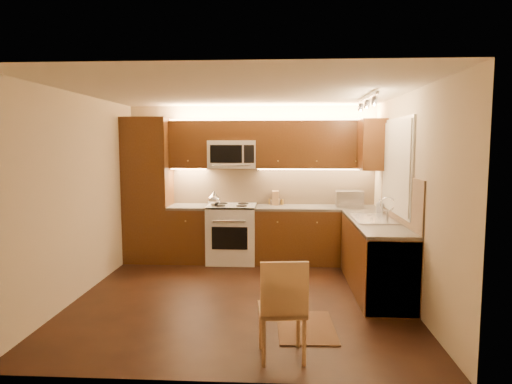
# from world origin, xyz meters

# --- Properties ---
(floor) EXTENTS (4.00, 4.00, 0.01)m
(floor) POSITION_xyz_m (0.00, 0.00, 0.00)
(floor) COLOR black
(floor) RESTS_ON ground
(ceiling) EXTENTS (4.00, 4.00, 0.01)m
(ceiling) POSITION_xyz_m (0.00, 0.00, 2.50)
(ceiling) COLOR beige
(ceiling) RESTS_ON ground
(wall_back) EXTENTS (4.00, 0.01, 2.50)m
(wall_back) POSITION_xyz_m (0.00, 2.00, 1.25)
(wall_back) COLOR #C7B491
(wall_back) RESTS_ON ground
(wall_front) EXTENTS (4.00, 0.01, 2.50)m
(wall_front) POSITION_xyz_m (0.00, -2.00, 1.25)
(wall_front) COLOR #C7B491
(wall_front) RESTS_ON ground
(wall_left) EXTENTS (0.01, 4.00, 2.50)m
(wall_left) POSITION_xyz_m (-2.00, 0.00, 1.25)
(wall_left) COLOR #C7B491
(wall_left) RESTS_ON ground
(wall_right) EXTENTS (0.01, 4.00, 2.50)m
(wall_right) POSITION_xyz_m (2.00, 0.00, 1.25)
(wall_right) COLOR #C7B491
(wall_right) RESTS_ON ground
(pantry) EXTENTS (0.70, 0.60, 2.30)m
(pantry) POSITION_xyz_m (-1.65, 1.70, 1.15)
(pantry) COLOR #44230E
(pantry) RESTS_ON floor
(base_cab_back_left) EXTENTS (0.62, 0.60, 0.86)m
(base_cab_back_left) POSITION_xyz_m (-0.99, 1.70, 0.43)
(base_cab_back_left) COLOR #44230E
(base_cab_back_left) RESTS_ON floor
(counter_back_left) EXTENTS (0.62, 0.60, 0.04)m
(counter_back_left) POSITION_xyz_m (-0.99, 1.70, 0.88)
(counter_back_left) COLOR #3E3B39
(counter_back_left) RESTS_ON base_cab_back_left
(base_cab_back_right) EXTENTS (1.92, 0.60, 0.86)m
(base_cab_back_right) POSITION_xyz_m (1.04, 1.70, 0.43)
(base_cab_back_right) COLOR #44230E
(base_cab_back_right) RESTS_ON floor
(counter_back_right) EXTENTS (1.92, 0.60, 0.04)m
(counter_back_right) POSITION_xyz_m (1.04, 1.70, 0.88)
(counter_back_right) COLOR #3E3B39
(counter_back_right) RESTS_ON base_cab_back_right
(base_cab_right) EXTENTS (0.60, 2.00, 0.86)m
(base_cab_right) POSITION_xyz_m (1.70, 0.40, 0.43)
(base_cab_right) COLOR #44230E
(base_cab_right) RESTS_ON floor
(counter_right) EXTENTS (0.60, 2.00, 0.04)m
(counter_right) POSITION_xyz_m (1.70, 0.40, 0.88)
(counter_right) COLOR #3E3B39
(counter_right) RESTS_ON base_cab_right
(dishwasher) EXTENTS (0.58, 0.60, 0.84)m
(dishwasher) POSITION_xyz_m (1.70, -0.30, 0.43)
(dishwasher) COLOR silver
(dishwasher) RESTS_ON floor
(backsplash_back) EXTENTS (3.30, 0.02, 0.60)m
(backsplash_back) POSITION_xyz_m (0.35, 1.99, 1.20)
(backsplash_back) COLOR tan
(backsplash_back) RESTS_ON wall_back
(backsplash_right) EXTENTS (0.02, 2.00, 0.60)m
(backsplash_right) POSITION_xyz_m (1.99, 0.40, 1.20)
(backsplash_right) COLOR tan
(backsplash_right) RESTS_ON wall_right
(upper_cab_back_left) EXTENTS (0.62, 0.35, 0.75)m
(upper_cab_back_left) POSITION_xyz_m (-0.99, 1.82, 1.88)
(upper_cab_back_left) COLOR #44230E
(upper_cab_back_left) RESTS_ON wall_back
(upper_cab_back_right) EXTENTS (1.92, 0.35, 0.75)m
(upper_cab_back_right) POSITION_xyz_m (1.04, 1.82, 1.88)
(upper_cab_back_right) COLOR #44230E
(upper_cab_back_right) RESTS_ON wall_back
(upper_cab_bridge) EXTENTS (0.76, 0.35, 0.31)m
(upper_cab_bridge) POSITION_xyz_m (-0.30, 1.82, 2.09)
(upper_cab_bridge) COLOR #44230E
(upper_cab_bridge) RESTS_ON wall_back
(upper_cab_right_corner) EXTENTS (0.35, 0.50, 0.75)m
(upper_cab_right_corner) POSITION_xyz_m (1.82, 1.40, 1.88)
(upper_cab_right_corner) COLOR #44230E
(upper_cab_right_corner) RESTS_ON wall_right
(stove) EXTENTS (0.76, 0.65, 0.92)m
(stove) POSITION_xyz_m (-0.30, 1.68, 0.46)
(stove) COLOR silver
(stove) RESTS_ON floor
(microwave) EXTENTS (0.76, 0.38, 0.44)m
(microwave) POSITION_xyz_m (-0.30, 1.81, 1.72)
(microwave) COLOR silver
(microwave) RESTS_ON wall_back
(window_frame) EXTENTS (0.03, 1.44, 1.24)m
(window_frame) POSITION_xyz_m (1.99, 0.55, 1.60)
(window_frame) COLOR silver
(window_frame) RESTS_ON wall_right
(window_blinds) EXTENTS (0.02, 1.36, 1.16)m
(window_blinds) POSITION_xyz_m (1.97, 0.55, 1.60)
(window_blinds) COLOR silver
(window_blinds) RESTS_ON wall_right
(sink) EXTENTS (0.52, 0.86, 0.15)m
(sink) POSITION_xyz_m (1.70, 0.55, 0.98)
(sink) COLOR silver
(sink) RESTS_ON counter_right
(faucet) EXTENTS (0.20, 0.04, 0.30)m
(faucet) POSITION_xyz_m (1.88, 0.55, 1.05)
(faucet) COLOR silver
(faucet) RESTS_ON counter_right
(track_light_bar) EXTENTS (0.04, 1.20, 0.03)m
(track_light_bar) POSITION_xyz_m (1.55, 0.40, 2.46)
(track_light_bar) COLOR silver
(track_light_bar) RESTS_ON ceiling
(kettle) EXTENTS (0.23, 0.23, 0.24)m
(kettle) POSITION_xyz_m (-0.57, 1.58, 1.04)
(kettle) COLOR silver
(kettle) RESTS_ON stove
(toaster_oven) EXTENTS (0.43, 0.33, 0.25)m
(toaster_oven) POSITION_xyz_m (1.55, 1.72, 1.03)
(toaster_oven) COLOR silver
(toaster_oven) RESTS_ON counter_back_right
(knife_block) EXTENTS (0.10, 0.17, 0.23)m
(knife_block) POSITION_xyz_m (0.39, 1.88, 1.01)
(knife_block) COLOR olive
(knife_block) RESTS_ON counter_back_right
(spice_jar_a) EXTENTS (0.05, 0.05, 0.09)m
(spice_jar_a) POSITION_xyz_m (0.32, 1.92, 0.94)
(spice_jar_a) COLOR silver
(spice_jar_a) RESTS_ON counter_back_right
(spice_jar_b) EXTENTS (0.05, 0.05, 0.09)m
(spice_jar_b) POSITION_xyz_m (0.30, 1.93, 0.95)
(spice_jar_b) COLOR olive
(spice_jar_b) RESTS_ON counter_back_right
(spice_jar_c) EXTENTS (0.05, 0.05, 0.10)m
(spice_jar_c) POSITION_xyz_m (0.46, 1.94, 0.95)
(spice_jar_c) COLOR silver
(spice_jar_c) RESTS_ON counter_back_right
(spice_jar_d) EXTENTS (0.05, 0.05, 0.09)m
(spice_jar_d) POSITION_xyz_m (0.50, 1.90, 0.95)
(spice_jar_d) COLOR olive
(spice_jar_d) RESTS_ON counter_back_right
(soap_bottle) EXTENTS (0.12, 0.12, 0.20)m
(soap_bottle) POSITION_xyz_m (1.91, 1.17, 1.00)
(soap_bottle) COLOR silver
(soap_bottle) RESTS_ON counter_right
(rug) EXTENTS (0.61, 0.89, 0.01)m
(rug) POSITION_xyz_m (0.75, -0.90, 0.01)
(rug) COLOR black
(rug) RESTS_ON floor
(dining_chair) EXTENTS (0.45, 0.45, 0.91)m
(dining_chair) POSITION_xyz_m (0.50, -1.55, 0.46)
(dining_chair) COLOR olive
(dining_chair) RESTS_ON floor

